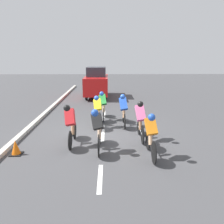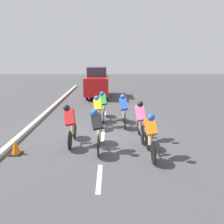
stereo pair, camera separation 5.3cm
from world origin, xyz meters
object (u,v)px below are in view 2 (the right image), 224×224
cyclist_orange (150,134)px  cyclist_pink (140,119)px  cyclist_black (98,128)px  cyclist_green (103,105)px  cyclist_blue (124,109)px  cyclist_red (71,123)px  support_car (97,82)px  cyclist_yellow (98,110)px  traffic_cone (16,147)px

cyclist_orange → cyclist_pink: (0.11, -1.49, 0.04)m
cyclist_black → cyclist_green: bearing=-91.4°
cyclist_blue → cyclist_red: size_ratio=0.98×
support_car → cyclist_yellow: bearing=93.3°
cyclist_blue → cyclist_pink: bearing=107.2°
cyclist_green → support_car: size_ratio=0.43×
cyclist_blue → cyclist_pink: 1.74m
cyclist_yellow → cyclist_black: 2.59m
cyclist_blue → traffic_cone: (3.65, 2.90, -0.55)m
cyclist_yellow → cyclist_blue: (-1.14, -0.07, 0.04)m
cyclist_yellow → cyclist_orange: bearing=119.8°
cyclist_orange → traffic_cone: cyclist_orange is taller
cyclist_yellow → cyclist_orange: (-1.76, 3.07, 0.02)m
cyclist_blue → traffic_cone: bearing=38.5°
cyclist_red → traffic_cone: size_ratio=3.45×
cyclist_red → cyclist_black: cyclist_red is taller
cyclist_green → cyclist_blue: bearing=132.2°
cyclist_orange → cyclist_green: cyclist_orange is taller
cyclist_yellow → cyclist_pink: size_ratio=1.02×
cyclist_blue → cyclist_green: size_ratio=1.00×
traffic_cone → cyclist_red: bearing=-155.7°
cyclist_yellow → traffic_cone: bearing=48.4°
cyclist_yellow → cyclist_black: size_ratio=0.96×
cyclist_red → cyclist_pink: cyclist_pink is taller
cyclist_orange → cyclist_blue: (0.62, -3.14, 0.02)m
cyclist_black → cyclist_green: (-0.09, -3.69, -0.03)m
traffic_cone → cyclist_pink: bearing=-163.4°
cyclist_yellow → traffic_cone: size_ratio=3.44×
cyclist_blue → cyclist_green: 1.39m
support_car → traffic_cone: bearing=78.4°
cyclist_red → traffic_cone: 1.91m
cyclist_yellow → support_car: size_ratio=0.43×
cyclist_orange → cyclist_black: (1.65, -0.48, 0.02)m
cyclist_red → traffic_cone: cyclist_red is taller
cyclist_blue → cyclist_red: cyclist_red is taller
cyclist_red → support_car: bearing=-92.6°
cyclist_yellow → cyclist_blue: size_ratio=1.01×
cyclist_blue → cyclist_black: 2.85m
cyclist_blue → cyclist_pink: cyclist_pink is taller
cyclist_yellow → cyclist_red: 2.25m
cyclist_pink → cyclist_red: bearing=11.2°
cyclist_yellow → cyclist_pink: (-1.65, 1.58, 0.06)m
cyclist_blue → cyclist_green: (0.93, -1.03, -0.03)m
cyclist_pink → cyclist_black: cyclist_pink is taller
cyclist_red → cyclist_pink: size_ratio=1.03×
cyclist_black → cyclist_blue: bearing=-111.0°
cyclist_black → cyclist_red: bearing=-27.6°
cyclist_red → cyclist_yellow: bearing=-112.4°
cyclist_black → support_car: (0.54, -9.92, 0.35)m
cyclist_blue → cyclist_pink: size_ratio=1.01×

